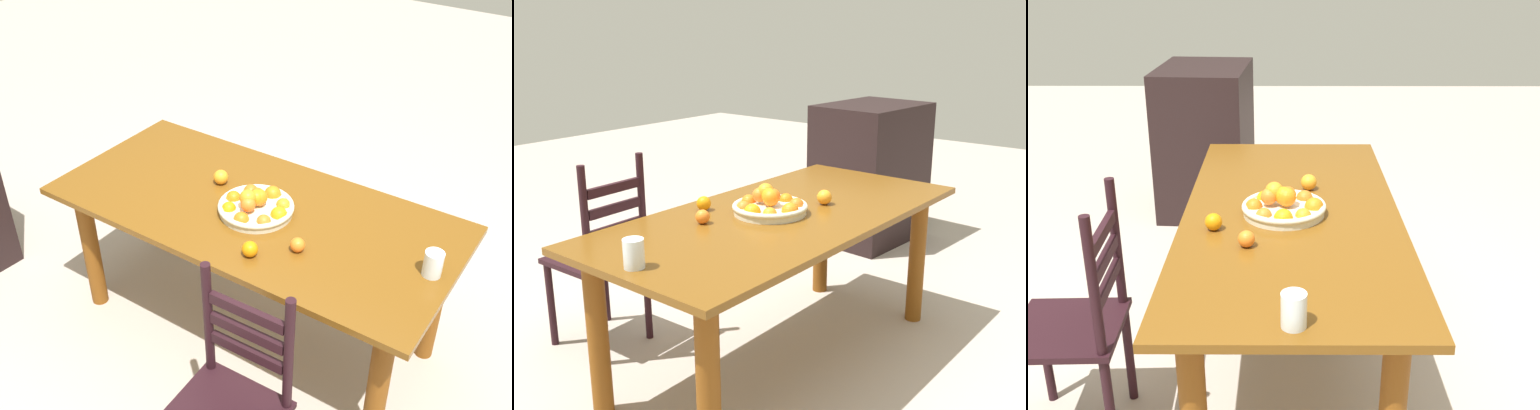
# 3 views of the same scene
# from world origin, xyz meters

# --- Properties ---
(ground_plane) EXTENTS (12.00, 12.00, 0.00)m
(ground_plane) POSITION_xyz_m (0.00, 0.00, 0.00)
(ground_plane) COLOR #B1A396
(dining_table) EXTENTS (1.85, 0.88, 0.74)m
(dining_table) POSITION_xyz_m (0.00, 0.00, 0.62)
(dining_table) COLOR brown
(dining_table) RESTS_ON ground
(chair_near_window) EXTENTS (0.40, 0.40, 0.97)m
(chair_near_window) POSITION_xyz_m (-0.42, 0.77, 0.46)
(chair_near_window) COLOR black
(chair_near_window) RESTS_ON ground
(cabinet) EXTENTS (0.80, 0.63, 1.00)m
(cabinet) POSITION_xyz_m (1.83, 0.58, 0.50)
(cabinet) COLOR black
(cabinet) RESTS_ON ground
(fruit_bowl) EXTENTS (0.34, 0.34, 0.13)m
(fruit_bowl) POSITION_xyz_m (-0.04, 0.03, 0.78)
(fruit_bowl) COLOR beige
(fruit_bowl) RESTS_ON dining_table
(orange_loose_0) EXTENTS (0.07, 0.07, 0.07)m
(orange_loose_0) POSITION_xyz_m (0.24, -0.08, 0.78)
(orange_loose_0) COLOR orange
(orange_loose_0) RESTS_ON dining_table
(orange_loose_1) EXTENTS (0.07, 0.07, 0.07)m
(orange_loose_1) POSITION_xyz_m (-0.18, 0.30, 0.77)
(orange_loose_1) COLOR orange
(orange_loose_1) RESTS_ON dining_table
(orange_loose_2) EXTENTS (0.06, 0.06, 0.06)m
(orange_loose_2) POSITION_xyz_m (-0.33, 0.16, 0.77)
(orange_loose_2) COLOR orange
(orange_loose_2) RESTS_ON dining_table
(drinking_glass) EXTENTS (0.08, 0.08, 0.11)m
(drinking_glass) POSITION_xyz_m (-0.83, -0.00, 0.79)
(drinking_glass) COLOR silver
(drinking_glass) RESTS_ON dining_table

